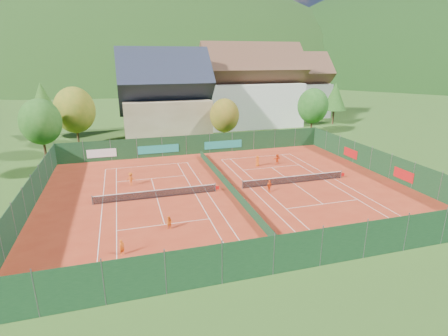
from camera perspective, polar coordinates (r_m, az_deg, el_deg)
ground at (r=39.17m, az=0.83°, el=-3.67°), size 600.00×600.00×0.00m
clay_pad at (r=39.16m, az=0.83°, el=-3.64°), size 40.00×32.00×0.01m
court_markings_left at (r=37.73m, az=-10.89°, el=-4.82°), size 11.03×23.83×0.00m
court_markings_right at (r=42.09m, az=11.30°, el=-2.43°), size 11.03×23.83×0.00m
tennis_net_left at (r=37.56m, az=-10.70°, el=-4.10°), size 13.30×0.10×1.02m
tennis_net_right at (r=41.99m, az=11.53°, el=-1.78°), size 13.30×0.10×1.02m
court_divider at (r=38.98m, az=0.83°, el=-2.96°), size 0.03×28.80×1.00m
fence_north at (r=53.42m, az=-4.74°, el=3.80°), size 40.00×0.10×3.00m
fence_south at (r=25.20m, az=11.99°, el=-13.15°), size 40.00×0.04×3.00m
fence_west at (r=38.19m, az=-29.26°, el=-4.18°), size 0.04×32.00×3.00m
fence_east at (r=48.29m, az=24.12°, el=0.79°), size 0.09×32.00×3.00m
chalet at (r=65.73m, az=-9.64°, el=10.81°), size 16.20×12.00×16.00m
hotel_block_a at (r=76.05m, az=4.41°, el=12.48°), size 21.60×11.00×17.25m
hotel_block_b at (r=89.11m, az=11.18°, el=12.48°), size 17.28×10.00×15.50m
tree_west_front at (r=56.63m, az=-27.76°, el=6.68°), size 5.72×5.72×8.69m
tree_west_mid at (r=61.77m, az=-23.21°, el=8.69°), size 6.44×6.44×9.78m
tree_west_back at (r=70.45m, az=-27.51°, el=9.63°), size 5.60×5.60×10.00m
tree_center at (r=60.03m, az=0.08°, el=8.57°), size 5.01×5.01×7.60m
tree_east_front at (r=68.95m, az=14.30°, el=9.79°), size 5.72×5.72×8.69m
tree_east_mid at (r=80.90m, az=17.68°, el=11.09°), size 5.04×5.04×9.00m
tree_east_back at (r=83.74m, az=9.97°, el=12.31°), size 7.15×7.15×10.86m
mountain_backdrop at (r=276.48m, az=-7.99°, el=6.31°), size 820.00×530.00×242.00m
ball_hopper at (r=33.97m, az=26.16°, el=-8.03°), size 0.34×0.34×0.80m
loose_ball_0 at (r=32.05m, az=-10.16°, el=-8.94°), size 0.07×0.07×0.07m
loose_ball_1 at (r=31.15m, az=18.59°, el=-10.48°), size 0.07×0.07×0.07m
loose_ball_2 at (r=43.73m, az=1.98°, el=-1.28°), size 0.07×0.07×0.07m
loose_ball_3 at (r=44.70m, az=-3.99°, el=-0.89°), size 0.07×0.07×0.07m
loose_ball_4 at (r=41.93m, az=12.21°, el=-2.54°), size 0.07×0.07×0.07m
player_left_near at (r=27.91m, az=-16.33°, el=-12.33°), size 0.55×0.52×1.26m
player_left_mid at (r=30.81m, az=-8.93°, el=-8.85°), size 0.74×0.70×1.20m
player_left_far at (r=41.79m, az=-14.96°, el=-1.73°), size 1.14×0.86×1.57m
player_right_near at (r=38.70m, az=7.39°, el=-2.97°), size 0.88×0.67×1.38m
player_right_far_a at (r=47.63m, az=5.48°, el=1.15°), size 0.87×0.78×1.50m
player_right_far_b at (r=48.83m, az=8.67°, el=1.43°), size 1.41×0.56×1.48m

